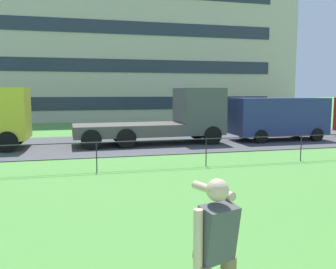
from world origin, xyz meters
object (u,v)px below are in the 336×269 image
Objects in this scene: panel_van_left at (279,116)px; flatbed_truck_far_right at (171,119)px; person_thrower at (215,259)px; apartment_building_background at (95,53)px.

flatbed_truck_far_right is at bearing 177.42° from panel_van_left.
person_thrower is at bearing -122.92° from panel_van_left.
panel_van_left is (5.85, -0.26, 0.05)m from flatbed_truck_far_right.
apartment_building_background reaches higher than panel_van_left.
person_thrower is 0.05× the size of apartment_building_background.
panel_van_left is 23.91m from apartment_building_background.
flatbed_truck_far_right is 0.20× the size of apartment_building_background.
panel_van_left is (9.12, 14.08, 0.32)m from person_thrower.
panel_van_left is at bearing -68.77° from apartment_building_background.
person_thrower is at bearing -102.82° from flatbed_truck_far_right.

